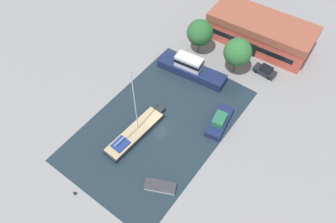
# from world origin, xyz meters

# --- Properties ---
(ground_plane) EXTENTS (440.00, 440.00, 0.00)m
(ground_plane) POSITION_xyz_m (0.00, 0.00, 0.00)
(ground_plane) COLOR gray
(water_canal) EXTENTS (20.05, 32.04, 0.01)m
(water_canal) POSITION_xyz_m (0.00, 0.00, 0.00)
(water_canal) COLOR #1E2D38
(water_canal) RESTS_ON ground
(warehouse_building) EXTENTS (20.83, 9.79, 5.64)m
(warehouse_building) POSITION_xyz_m (3.76, 28.09, 2.85)
(warehouse_building) COLOR #C64C3D
(warehouse_building) RESTS_ON ground
(quay_tree_near_building) EXTENTS (5.02, 5.02, 7.13)m
(quay_tree_near_building) POSITION_xyz_m (-4.67, 18.81, 4.61)
(quay_tree_near_building) COLOR brown
(quay_tree_near_building) RESTS_ON ground
(quay_tree_by_water) EXTENTS (5.09, 5.09, 7.40)m
(quay_tree_by_water) POSITION_xyz_m (3.79, 18.14, 4.85)
(quay_tree_by_water) COLOR brown
(quay_tree_by_water) RESTS_ON ground
(parked_car) EXTENTS (4.35, 2.06, 1.72)m
(parked_car) POSITION_xyz_m (8.78, 21.03, 0.85)
(parked_car) COLOR #1E2328
(parked_car) RESTS_ON ground
(sailboat_moored) EXTENTS (3.50, 12.77, 14.36)m
(sailboat_moored) POSITION_xyz_m (-1.87, -3.99, 0.63)
(sailboat_moored) COLOR #23282D
(sailboat_moored) RESTS_ON water_canal
(motor_cruiser) EXTENTS (13.55, 4.76, 3.80)m
(motor_cruiser) POSITION_xyz_m (-2.46, 12.78, 1.37)
(motor_cruiser) COLOR #19234C
(motor_cruiser) RESTS_ON water_canal
(small_dinghy) EXTENTS (4.98, 3.63, 0.62)m
(small_dinghy) POSITION_xyz_m (6.94, -8.85, 0.32)
(small_dinghy) COLOR silver
(small_dinghy) RESTS_ON water_canal
(cabin_boat) EXTENTS (3.77, 7.25, 2.30)m
(cabin_boat) POSITION_xyz_m (7.95, 5.99, 0.84)
(cabin_boat) COLOR #19234C
(cabin_boat) RESTS_ON water_canal
(mooring_bollard) EXTENTS (0.33, 0.33, 0.73)m
(mooring_bollard) POSITION_xyz_m (-2.28, -17.07, 0.39)
(mooring_bollard) COLOR black
(mooring_bollard) RESTS_ON ground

